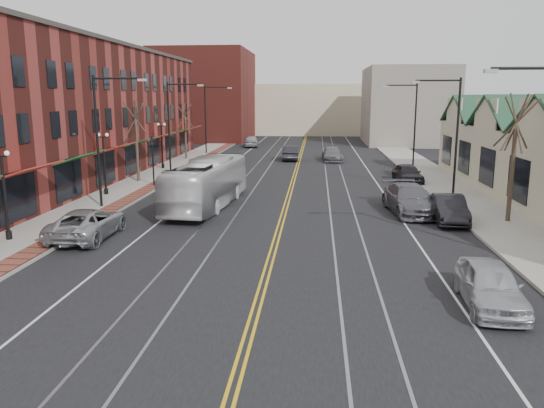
% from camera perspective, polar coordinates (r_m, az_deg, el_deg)
% --- Properties ---
extents(ground, '(160.00, 160.00, 0.00)m').
position_cam_1_polar(ground, '(17.09, -2.03, -12.32)').
color(ground, black).
rests_on(ground, ground).
extents(sidewalk_left, '(4.00, 120.00, 0.15)m').
position_cam_1_polar(sidewalk_left, '(38.75, -16.29, 0.90)').
color(sidewalk_left, gray).
rests_on(sidewalk_left, ground).
extents(sidewalk_right, '(4.00, 120.00, 0.15)m').
position_cam_1_polar(sidewalk_right, '(37.55, 20.33, 0.31)').
color(sidewalk_right, gray).
rests_on(sidewalk_right, ground).
extents(building_left, '(10.00, 50.00, 11.00)m').
position_cam_1_polar(building_left, '(47.40, -21.63, 9.03)').
color(building_left, maroon).
rests_on(building_left, ground).
extents(backdrop_left, '(14.00, 18.00, 14.00)m').
position_cam_1_polar(backdrop_left, '(87.37, -7.14, 11.50)').
color(backdrop_left, maroon).
rests_on(backdrop_left, ground).
extents(backdrop_mid, '(22.00, 14.00, 9.00)m').
position_cam_1_polar(backdrop_mid, '(100.56, 3.80, 10.13)').
color(backdrop_mid, beige).
rests_on(backdrop_mid, ground).
extents(backdrop_right, '(12.00, 16.00, 11.00)m').
position_cam_1_polar(backdrop_right, '(81.59, 14.29, 10.19)').
color(backdrop_right, slate).
rests_on(backdrop_right, ground).
extents(streetlight_l_1, '(3.33, 0.25, 8.00)m').
position_cam_1_polar(streetlight_l_1, '(34.13, -17.65, 7.83)').
color(streetlight_l_1, black).
rests_on(streetlight_l_1, sidewalk_left).
extents(streetlight_l_2, '(3.33, 0.25, 8.00)m').
position_cam_1_polar(streetlight_l_2, '(49.29, -10.55, 9.14)').
color(streetlight_l_2, black).
rests_on(streetlight_l_2, sidewalk_left).
extents(streetlight_l_3, '(3.33, 0.25, 8.00)m').
position_cam_1_polar(streetlight_l_3, '(64.85, -6.79, 9.78)').
color(streetlight_l_3, black).
rests_on(streetlight_l_3, sidewalk_left).
extents(streetlight_r_1, '(3.33, 0.25, 8.00)m').
position_cam_1_polar(streetlight_r_1, '(38.66, 18.69, 8.14)').
color(streetlight_r_1, black).
rests_on(streetlight_r_1, sidewalk_right).
extents(streetlight_r_2, '(3.33, 0.25, 8.00)m').
position_cam_1_polar(streetlight_r_2, '(54.32, 14.70, 9.17)').
color(streetlight_r_2, black).
rests_on(streetlight_r_2, sidewalk_right).
extents(lamppost_l_1, '(0.84, 0.28, 4.27)m').
position_cam_1_polar(lamppost_l_1, '(28.13, -26.78, 0.65)').
color(lamppost_l_1, black).
rests_on(lamppost_l_1, sidewalk_left).
extents(lamppost_l_2, '(0.84, 0.28, 4.27)m').
position_cam_1_polar(lamppost_l_2, '(38.73, -17.57, 4.01)').
color(lamppost_l_2, black).
rests_on(lamppost_l_2, sidewalk_left).
extents(lamppost_l_3, '(0.84, 0.28, 4.27)m').
position_cam_1_polar(lamppost_l_3, '(51.87, -11.73, 6.08)').
color(lamppost_l_3, black).
rests_on(lamppost_l_3, sidewalk_left).
extents(tree_left_near, '(1.78, 1.37, 6.48)m').
position_cam_1_polar(tree_left_near, '(44.08, -14.37, 6.75)').
color(tree_left_near, '#382B21').
rests_on(tree_left_near, sidewalk_left).
extents(tree_left_far, '(1.66, 1.28, 6.02)m').
position_cam_1_polar(tree_left_far, '(59.40, -9.30, 7.87)').
color(tree_left_far, '#382B21').
rests_on(tree_left_far, sidewalk_left).
extents(tree_right_mid, '(1.90, 1.46, 6.93)m').
position_cam_1_polar(tree_right_mid, '(31.52, 24.53, 4.74)').
color(tree_right_mid, '#382B21').
rests_on(tree_right_mid, sidewalk_right).
extents(manhole_far, '(0.60, 0.60, 0.02)m').
position_cam_1_polar(manhole_far, '(27.75, -23.57, -3.53)').
color(manhole_far, '#592D19').
rests_on(manhole_far, sidewalk_left).
extents(traffic_signal, '(0.18, 0.15, 3.80)m').
position_cam_1_polar(traffic_signal, '(41.70, -12.70, 4.97)').
color(traffic_signal, black).
rests_on(traffic_signal, sidewalk_left).
extents(transit_bus, '(3.52, 11.10, 3.04)m').
position_cam_1_polar(transit_bus, '(33.55, -6.97, 2.20)').
color(transit_bus, silver).
rests_on(transit_bus, ground).
extents(parked_suv, '(2.53, 5.42, 1.50)m').
position_cam_1_polar(parked_suv, '(27.66, -19.22, -1.99)').
color(parked_suv, '#A1A5A8').
rests_on(parked_suv, ground).
extents(parked_car_a, '(2.06, 4.53, 1.51)m').
position_cam_1_polar(parked_car_a, '(19.20, 22.42, -8.07)').
color(parked_car_a, '#B0B1B8').
rests_on(parked_car_a, ground).
extents(parked_car_b, '(1.90, 4.68, 1.51)m').
position_cam_1_polar(parked_car_b, '(31.05, 18.50, -0.51)').
color(parked_car_b, black).
rests_on(parked_car_b, ground).
extents(parked_car_c, '(3.00, 6.13, 1.72)m').
position_cam_1_polar(parked_car_c, '(32.71, 14.59, 0.49)').
color(parked_car_c, '#5A5A61').
rests_on(parked_car_c, ground).
extents(parked_car_d, '(2.26, 4.67, 1.54)m').
position_cam_1_polar(parked_car_d, '(44.40, 14.39, 3.21)').
color(parked_car_d, black).
rests_on(parked_car_d, ground).
extents(distant_car_left, '(1.97, 4.95, 1.60)m').
position_cam_1_polar(distant_car_left, '(58.45, 1.96, 5.52)').
color(distant_car_left, '#222127').
rests_on(distant_car_left, ground).
extents(distant_car_right, '(2.35, 5.22, 1.48)m').
position_cam_1_polar(distant_car_right, '(58.03, 6.50, 5.35)').
color(distant_car_right, slate).
rests_on(distant_car_right, ground).
extents(distant_car_far, '(2.43, 4.98, 1.64)m').
position_cam_1_polar(distant_car_far, '(73.84, -2.23, 6.78)').
color(distant_car_far, '#A2A4A9').
rests_on(distant_car_far, ground).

